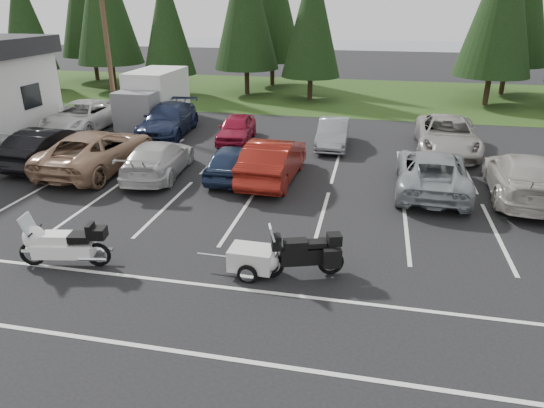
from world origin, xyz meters
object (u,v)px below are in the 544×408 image
at_px(car_far_3, 333,133).
at_px(touring_motorcycle, 63,241).
at_px(car_near_7, 523,176).
at_px(car_far_4, 447,135).
at_px(utility_pole, 106,39).
at_px(box_truck, 150,98).
at_px(car_near_1, 51,146).
at_px(car_near_4, 232,161).
at_px(car_near_2, 98,150).
at_px(car_far_0, 82,116).
at_px(car_far_2, 236,128).
at_px(car_near_6, 432,171).
at_px(car_near_3, 158,159).
at_px(adventure_motorcycle, 302,250).
at_px(car_far_1, 168,120).
at_px(cargo_trailer, 252,261).
at_px(car_near_5, 273,160).

bearing_deg(car_far_3, touring_motorcycle, -115.15).
distance_m(car_near_7, car_far_4, 5.73).
distance_m(utility_pole, box_truck, 3.85).
relative_size(car_near_1, car_near_4, 1.25).
height_order(car_near_2, car_far_0, car_near_2).
xyz_separation_m(car_far_2, car_far_3, (4.87, 0.01, -0.00)).
height_order(car_near_1, car_near_6, car_near_1).
xyz_separation_m(car_near_2, car_near_7, (16.61, 0.28, -0.03)).
xyz_separation_m(box_truck, car_near_3, (4.21, -8.44, -0.74)).
bearing_deg(car_far_4, touring_motorcycle, -128.65).
xyz_separation_m(car_near_4, car_near_7, (10.82, 0.07, 0.13)).
relative_size(car_near_1, adventure_motorcycle, 1.98).
relative_size(car_near_7, car_far_1, 1.02).
xyz_separation_m(car_near_3, car_near_4, (3.01, 0.38, -0.04)).
bearing_deg(touring_motorcycle, car_far_2, 74.62).
xyz_separation_m(car_near_3, car_far_4, (11.83, 5.82, 0.11)).
height_order(utility_pole, car_near_2, utility_pole).
relative_size(car_far_1, touring_motorcycle, 2.00).
xyz_separation_m(utility_pole, cargo_trailer, (11.82, -14.71, -4.32)).
bearing_deg(car_near_5, cargo_trailer, 99.49).
xyz_separation_m(utility_pole, car_far_1, (3.99, -1.73, -3.91)).
distance_m(car_near_5, cargo_trailer, 7.27).
bearing_deg(car_far_1, car_near_2, -100.57).
xyz_separation_m(car_near_2, car_far_4, (14.61, 5.66, -0.02)).
bearing_deg(car_far_4, car_far_3, -176.88).
bearing_deg(touring_motorcycle, car_near_3, 84.00).
height_order(car_near_5, car_near_7, car_near_5).
bearing_deg(car_far_3, car_near_5, -110.30).
xyz_separation_m(car_far_0, touring_motorcycle, (7.76, -13.43, -0.03)).
distance_m(car_far_1, cargo_trailer, 15.17).
bearing_deg(car_near_4, car_far_1, -49.21).
relative_size(box_truck, car_near_2, 0.93).
bearing_deg(utility_pole, car_near_6, -23.85).
relative_size(car_far_1, cargo_trailer, 3.30).
xyz_separation_m(car_near_5, car_far_1, (-6.90, 5.79, -0.04)).
relative_size(car_near_6, car_far_0, 0.97).
xyz_separation_m(car_near_7, car_far_2, (-12.15, 5.23, -0.14)).
xyz_separation_m(car_near_5, car_far_3, (1.87, 5.27, -0.17)).
distance_m(car_near_3, car_near_7, 13.84).
bearing_deg(car_far_3, car_near_2, -150.11).
relative_size(utility_pole, cargo_trailer, 5.45).
xyz_separation_m(car_near_7, adventure_motorcycle, (-6.95, -7.07, -0.05)).
xyz_separation_m(car_near_5, cargo_trailer, (0.93, -7.19, -0.45)).
bearing_deg(utility_pole, car_near_2, -66.21).
bearing_deg(car_far_4, car_near_7, -67.90).
distance_m(car_far_0, car_far_1, 4.94).
height_order(car_far_2, car_far_3, car_far_2).
bearing_deg(cargo_trailer, car_far_1, 122.60).
xyz_separation_m(car_near_5, car_near_7, (9.15, 0.03, -0.03)).
relative_size(car_far_2, adventure_motorcycle, 1.57).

